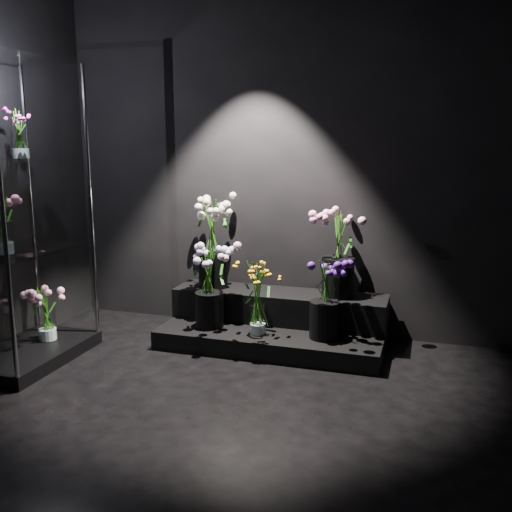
% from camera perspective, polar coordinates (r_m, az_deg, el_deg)
% --- Properties ---
extents(floor, '(4.00, 4.00, 0.00)m').
position_cam_1_polar(floor, '(3.26, -5.20, -18.16)').
color(floor, black).
rests_on(floor, ground).
extents(wall_back, '(4.00, 0.00, 4.00)m').
position_cam_1_polar(wall_back, '(4.74, 3.87, 8.99)').
color(wall_back, black).
rests_on(wall_back, floor).
extents(display_riser, '(1.75, 0.78, 0.39)m').
position_cam_1_polar(display_riser, '(4.64, 1.97, -6.63)').
color(display_riser, black).
rests_on(display_riser, floor).
extents(display_case, '(0.59, 0.98, 2.16)m').
position_cam_1_polar(display_case, '(4.37, -22.59, 3.70)').
color(display_case, black).
rests_on(display_case, floor).
extents(bouquet_orange_bells, '(0.28, 0.28, 0.57)m').
position_cam_1_polar(bouquet_orange_bells, '(4.33, 0.17, -4.11)').
color(bouquet_orange_bells, white).
rests_on(bouquet_orange_bells, display_riser).
extents(bouquet_lilac, '(0.47, 0.47, 0.66)m').
position_cam_1_polar(bouquet_lilac, '(4.49, -4.73, -2.33)').
color(bouquet_lilac, black).
rests_on(bouquet_lilac, display_riser).
extents(bouquet_purple, '(0.42, 0.42, 0.60)m').
position_cam_1_polar(bouquet_purple, '(4.27, 6.93, -3.77)').
color(bouquet_purple, black).
rests_on(bouquet_purple, display_riser).
extents(bouquet_cream_roses, '(0.48, 0.48, 0.76)m').
position_cam_1_polar(bouquet_cream_roses, '(4.74, -4.38, 2.07)').
color(bouquet_cream_roses, black).
rests_on(bouquet_cream_roses, display_riser).
extents(bouquet_pink_roses, '(0.39, 0.39, 0.68)m').
position_cam_1_polar(bouquet_pink_roses, '(4.51, 8.27, 0.63)').
color(bouquet_pink_roses, black).
rests_on(bouquet_pink_roses, display_riser).
extents(bouquet_case_pink, '(0.29, 0.29, 0.44)m').
position_cam_1_polar(bouquet_case_pink, '(4.25, -24.05, 3.31)').
color(bouquet_case_pink, white).
rests_on(bouquet_case_pink, display_case).
extents(bouquet_case_magenta, '(0.23, 0.23, 0.35)m').
position_cam_1_polar(bouquet_case_magenta, '(4.46, -22.59, 11.29)').
color(bouquet_case_magenta, white).
rests_on(bouquet_case_magenta, display_case).
extents(bouquet_case_base_pink, '(0.40, 0.40, 0.42)m').
position_cam_1_polar(bouquet_case_base_pink, '(4.65, -20.27, -5.25)').
color(bouquet_case_base_pink, white).
rests_on(bouquet_case_base_pink, display_case).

